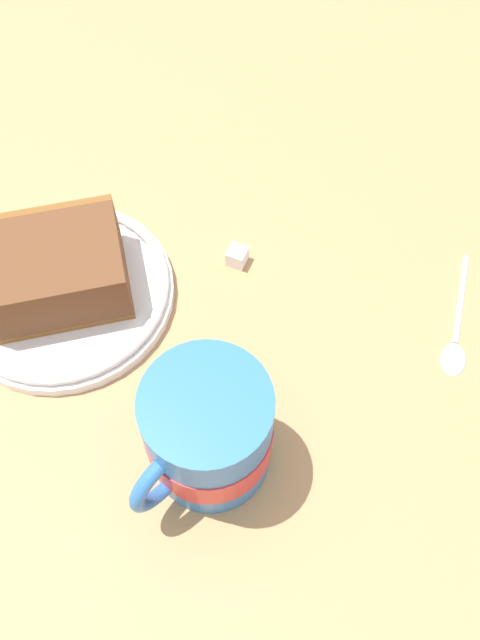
# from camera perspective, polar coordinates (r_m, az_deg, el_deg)

# --- Properties ---
(ground_plane) EXTENTS (1.26, 1.26, 0.03)m
(ground_plane) POSITION_cam_1_polar(r_m,az_deg,el_deg) (0.54, -2.68, 0.39)
(ground_plane) COLOR tan
(small_plate) EXTENTS (0.18, 0.18, 0.02)m
(small_plate) POSITION_cam_1_polar(r_m,az_deg,el_deg) (0.54, -15.39, 2.52)
(small_plate) COLOR white
(small_plate) RESTS_ON ground_plane
(cake_slice) EXTENTS (0.12, 0.11, 0.05)m
(cake_slice) POSITION_cam_1_polar(r_m,az_deg,el_deg) (0.52, -16.11, 4.36)
(cake_slice) COLOR brown
(cake_slice) RESTS_ON small_plate
(tea_mug) EXTENTS (0.11, 0.08, 0.10)m
(tea_mug) POSITION_cam_1_polar(r_m,az_deg,el_deg) (0.43, -2.89, -9.98)
(tea_mug) COLOR #3372BF
(tea_mug) RESTS_ON ground_plane
(teaspoon) EXTENTS (0.09, 0.10, 0.01)m
(teaspoon) POSITION_cam_1_polar(r_m,az_deg,el_deg) (0.54, 18.70, -1.51)
(teaspoon) COLOR silver
(teaspoon) RESTS_ON ground_plane
(sugar_cube) EXTENTS (0.02, 0.02, 0.02)m
(sugar_cube) POSITION_cam_1_polar(r_m,az_deg,el_deg) (0.55, -0.26, 5.68)
(sugar_cube) COLOR white
(sugar_cube) RESTS_ON ground_plane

